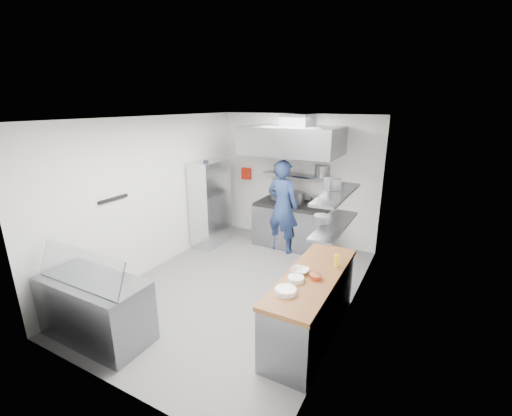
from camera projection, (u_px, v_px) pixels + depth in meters
The scene contains 36 objects.
floor at pixel (239, 287), 5.85m from camera, with size 5.00×5.00×0.00m, color slate.
ceiling at pixel (237, 118), 5.02m from camera, with size 5.00×5.00×0.00m, color silver.
wall_back at pixel (297, 179), 7.54m from camera, with size 3.60×0.02×2.80m, color white.
wall_front at pixel (106, 276), 3.33m from camera, with size 3.60×0.02×2.80m, color white.
wall_left at pixel (154, 195), 6.25m from camera, with size 5.00×0.02×2.80m, color white.
wall_right at pixel (352, 227), 4.62m from camera, with size 5.00×0.02×2.80m, color white.
gas_range at pixel (293, 226), 7.44m from camera, with size 1.60×0.80×0.90m, color gray.
cooktop at pixel (293, 205), 7.30m from camera, with size 1.57×0.78×0.06m, color black.
stock_pot_left at pixel (276, 195), 7.59m from camera, with size 0.25×0.25×0.20m, color slate.
stock_pot_mid at pixel (297, 198), 7.28m from camera, with size 0.34×0.34×0.24m, color slate.
stock_pot_right at pixel (316, 200), 7.22m from camera, with size 0.24×0.24×0.16m, color slate.
over_range_shelf at pixel (298, 176), 7.33m from camera, with size 1.60×0.30×0.04m, color gray.
shelf_pot_a at pixel (280, 168), 7.56m from camera, with size 0.25×0.25×0.18m, color slate.
shelf_pot_b at pixel (323, 170), 7.20m from camera, with size 0.33×0.33×0.22m, color slate.
extractor_hood at pixel (292, 141), 6.75m from camera, with size 1.90×1.15×0.55m, color gray.
hood_duct at pixel (297, 120), 6.82m from camera, with size 0.55×0.55×0.24m, color slate.
red_firebox at pixel (246, 173), 8.05m from camera, with size 0.22×0.10×0.26m, color red.
chef at pixel (283, 207), 7.02m from camera, with size 0.71×0.47×1.94m, color navy.
wire_rack at pixel (210, 203), 7.41m from camera, with size 0.50×0.90×1.85m, color silver.
rack_bin_a at pixel (201, 213), 7.15m from camera, with size 0.15×0.19×0.17m, color white.
rack_bin_b at pixel (212, 186), 7.37m from camera, with size 0.15×0.19×0.17m, color yellow.
rack_jar at pixel (206, 165), 7.00m from camera, with size 0.11×0.11×0.18m, color black.
knife_strip at pixel (113, 199), 5.44m from camera, with size 0.04×0.55×0.05m, color black.
prep_counter_base at pixel (311, 306), 4.55m from camera, with size 0.62×2.00×0.84m, color gray.
prep_counter_top at pixel (313, 276), 4.42m from camera, with size 0.65×2.04×0.06m, color brown.
plate_stack_a at pixel (286, 291), 3.96m from camera, with size 0.25×0.25×0.06m, color white.
plate_stack_b at pixel (296, 279), 4.23m from camera, with size 0.20×0.20×0.06m, color white.
copper_pan at pixel (315, 277), 4.28m from camera, with size 0.15×0.15×0.06m, color #C25A36.
squeeze_bottle at pixel (337, 261), 4.58m from camera, with size 0.06×0.06×0.18m, color yellow.
mixing_bowl at pixel (300, 271), 4.44m from camera, with size 0.22×0.22×0.05m, color white.
wall_shelf_lower at pixel (335, 225), 4.41m from camera, with size 0.30×1.30×0.04m, color gray.
wall_shelf_upper at pixel (337, 194), 4.29m from camera, with size 0.30×1.30×0.04m, color gray.
shelf_pot_c at pixel (322, 219), 4.44m from camera, with size 0.22×0.22×0.10m, color slate.
shelf_pot_d at pixel (332, 184), 4.42m from camera, with size 0.23×0.23×0.14m, color slate.
display_case at pixel (96, 309), 4.49m from camera, with size 1.50×0.70×0.85m, color gray.
display_glass at pixel (80, 268), 4.20m from camera, with size 1.47×0.02×0.45m, color silver.
Camera 1 is at (2.71, -4.44, 3.02)m, focal length 24.00 mm.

